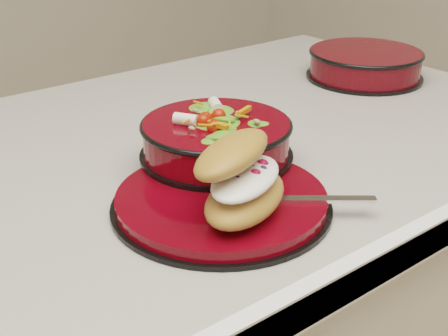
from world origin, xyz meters
TOP-DOWN VIEW (x-y plane):
  - dinner_plate at (-0.08, -0.19)m, footprint 0.26×0.26m
  - salad_bowl at (-0.02, -0.10)m, footprint 0.20×0.20m
  - croissant at (-0.08, -0.23)m, footprint 0.16×0.14m
  - fork at (-0.02, -0.25)m, footprint 0.15×0.12m
  - extra_bowl at (0.46, 0.05)m, footprint 0.22×0.22m

SIDE VIEW (x-z plane):
  - dinner_plate at x=-0.08m, z-range 0.90..0.92m
  - fork at x=-0.02m, z-range 0.92..0.92m
  - extra_bowl at x=0.46m, z-range 0.90..0.96m
  - salad_bowl at x=-0.02m, z-range 0.91..1.00m
  - croissant at x=-0.08m, z-range 0.92..1.00m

